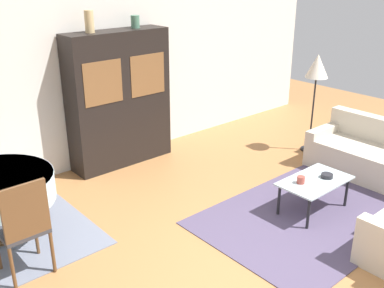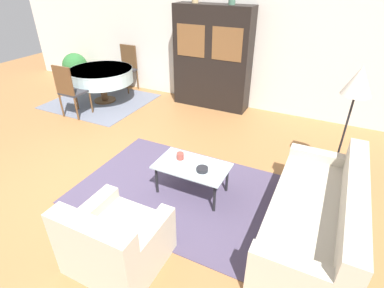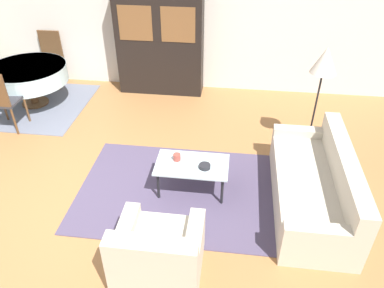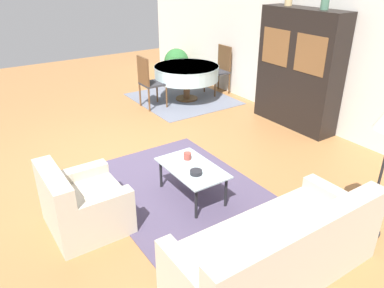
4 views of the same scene
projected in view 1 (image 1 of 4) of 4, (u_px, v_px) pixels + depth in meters
name	position (u px, v px, depth m)	size (l,w,h in m)	color
ground_plane	(267.00, 274.00, 4.56)	(14.00, 14.00, 0.00)	#9E6B3D
wall_back	(82.00, 80.00, 6.60)	(10.00, 0.06, 2.70)	silver
area_rug	(308.00, 215.00, 5.62)	(2.73, 1.91, 0.01)	#4C425B
couch	(382.00, 159.00, 6.52)	(0.87, 2.04, 0.80)	beige
coffee_table	(315.00, 183.00, 5.60)	(0.94, 0.56, 0.42)	black
display_cabinet	(119.00, 99.00, 6.80)	(1.60, 0.45, 2.05)	black
dining_chair_near	(24.00, 224.00, 4.33)	(0.44, 0.44, 1.05)	brown
floor_lamp	(317.00, 70.00, 7.12)	(0.36, 0.36, 1.62)	black
cup	(301.00, 180.00, 5.49)	(0.10, 0.10, 0.09)	#9E4238
bowl	(327.00, 176.00, 5.64)	(0.15, 0.15, 0.05)	#232328
vase_tall	(89.00, 22.00, 6.12)	(0.13, 0.13, 0.30)	tan
vase_short	(135.00, 22.00, 6.60)	(0.13, 0.13, 0.18)	#4C7A60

